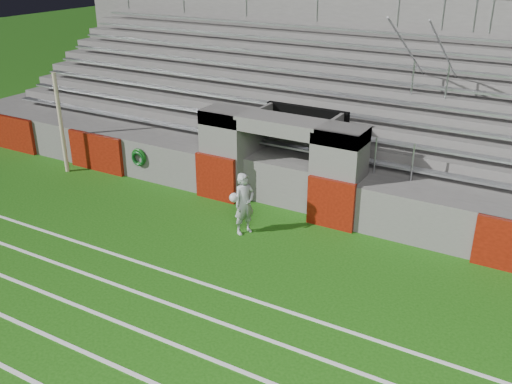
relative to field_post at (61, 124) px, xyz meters
The scene contains 5 objects.
ground 7.86m from the field_post, 17.99° to the right, with size 90.00×90.00×0.00m, color #194E0D.
field_post is the anchor object (origin of this frame).
stadium_structure 9.21m from the field_post, 37.42° to the left, with size 26.00×8.48×5.42m.
goalkeeper_with_ball 7.39m from the field_post, ahead, with size 0.62×0.71×1.65m.
hose_coil 2.83m from the field_post, 11.87° to the left, with size 0.56×0.15×0.57m.
Camera 1 is at (6.80, -9.75, 6.94)m, focal length 40.00 mm.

